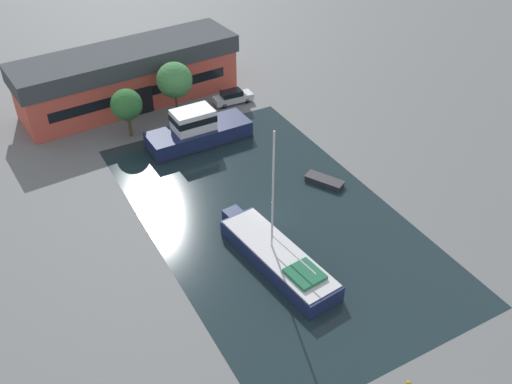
# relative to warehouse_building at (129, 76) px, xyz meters

# --- Properties ---
(ground_plane) EXTENTS (440.00, 440.00, 0.00)m
(ground_plane) POSITION_rel_warehouse_building_xyz_m (3.63, -27.21, -3.41)
(ground_plane) COLOR slate
(water_canal) EXTENTS (20.94, 36.28, 0.01)m
(water_canal) POSITION_rel_warehouse_building_xyz_m (3.63, -27.21, -3.40)
(water_canal) COLOR #19282D
(water_canal) RESTS_ON ground
(warehouse_building) EXTENTS (26.70, 9.27, 6.73)m
(warehouse_building) POSITION_rel_warehouse_building_xyz_m (0.00, 0.00, 0.00)
(warehouse_building) COLOR #C64C3D
(warehouse_building) RESTS_ON ground
(quay_tree_near_building) EXTENTS (4.02, 4.02, 6.63)m
(quay_tree_near_building) POSITION_rel_warehouse_building_xyz_m (3.39, -6.06, 1.20)
(quay_tree_near_building) COLOR brown
(quay_tree_near_building) RESTS_ON ground
(quay_tree_by_water) EXTENTS (3.38, 3.38, 5.52)m
(quay_tree_by_water) POSITION_rel_warehouse_building_xyz_m (-2.77, -7.57, 0.40)
(quay_tree_by_water) COLOR brown
(quay_tree_by_water) RESTS_ON ground
(parked_car) EXTENTS (4.86, 1.95, 1.63)m
(parked_car) POSITION_rel_warehouse_building_xyz_m (10.52, -6.16, -2.59)
(parked_car) COLOR silver
(parked_car) RESTS_ON ground
(sailboat_moored) EXTENTS (4.76, 13.39, 12.17)m
(sailboat_moored) POSITION_rel_warehouse_building_xyz_m (1.03, -32.74, -2.62)
(sailboat_moored) COLOR #19234C
(sailboat_moored) RESTS_ON water_canal
(motor_cruiser) EXTENTS (11.33, 4.19, 3.98)m
(motor_cruiser) POSITION_rel_warehouse_building_xyz_m (3.14, -12.38, -1.97)
(motor_cruiser) COLOR #19234C
(motor_cruiser) RESTS_ON water_canal
(small_dinghy) EXTENTS (3.03, 4.01, 0.56)m
(small_dinghy) POSITION_rel_warehouse_building_xyz_m (10.80, -25.26, -3.12)
(small_dinghy) COLOR #23282D
(small_dinghy) RESTS_ON water_canal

